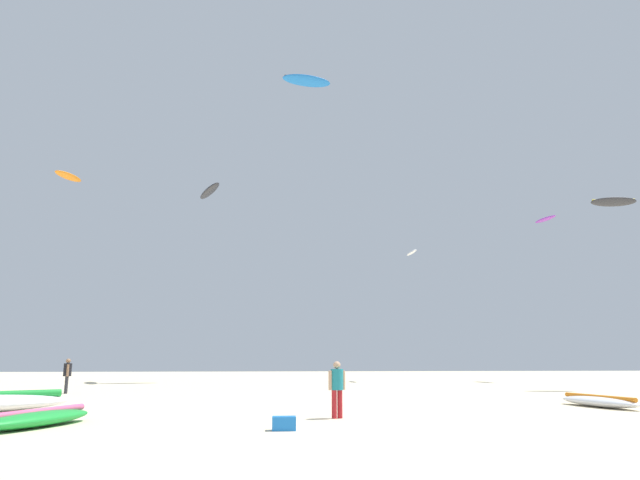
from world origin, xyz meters
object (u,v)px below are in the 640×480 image
object	(u,v)px
kite_aloft_4	(68,176)
kite_aloft_6	(210,191)
person_foreground	(337,385)
kite_grounded_mid	(599,401)
kite_aloft_2	(307,81)
kite_aloft_5	(613,202)
kite_aloft_0	(545,219)
person_midground	(67,373)
kite_aloft_1	(412,253)
cooler_box	(284,423)
kite_grounded_near	(34,419)

from	to	relation	value
kite_aloft_4	kite_aloft_6	distance (m)	11.60
person_foreground	kite_grounded_mid	xyz separation A→B (m)	(9.45, 2.91, -0.73)
kite_grounded_mid	kite_aloft_6	bearing A→B (deg)	126.14
kite_aloft_2	kite_aloft_4	xyz separation A→B (m)	(-18.65, 1.63, -8.10)
kite_aloft_5	kite_aloft_0	bearing A→B (deg)	82.92
kite_grounded_mid	kite_aloft_0	size ratio (longest dim) A/B	1.42
person_foreground	kite_aloft_2	world-z (taller)	kite_aloft_2
kite_aloft_2	kite_aloft_4	size ratio (longest dim) A/B	1.41
person_midground	kite_aloft_5	bearing A→B (deg)	161.53
kite_aloft_1	kite_aloft_6	bearing A→B (deg)	179.51
kite_aloft_2	kite_aloft_5	world-z (taller)	kite_aloft_2
cooler_box	kite_aloft_0	bearing A→B (deg)	52.60
cooler_box	kite_aloft_5	distance (m)	26.83
kite_aloft_2	kite_aloft_6	bearing A→B (deg)	-175.93
person_foreground	cooler_box	xyz separation A→B (m)	(-1.55, -2.56, -0.76)
person_foreground	cooler_box	world-z (taller)	person_foreground
kite_grounded_near	kite_aloft_5	size ratio (longest dim) A/B	1.45
kite_aloft_0	kite_aloft_2	size ratio (longest dim) A/B	0.60
person_foreground	person_midground	distance (m)	16.83
kite_aloft_1	kite_aloft_6	world-z (taller)	kite_aloft_6
kite_aloft_0	kite_aloft_5	size ratio (longest dim) A/B	0.94
kite_aloft_0	person_midground	bearing A→B (deg)	-158.58
person_foreground	kite_aloft_0	bearing A→B (deg)	122.48
kite_aloft_5	kite_aloft_6	distance (m)	27.37
person_foreground	kite_aloft_4	distance (m)	36.01
kite_aloft_1	kite_aloft_2	size ratio (longest dim) A/B	0.51
kite_aloft_4	kite_aloft_0	bearing A→B (deg)	-5.10
person_foreground	person_midground	bearing A→B (deg)	-155.69
kite_aloft_2	kite_aloft_5	size ratio (longest dim) A/B	1.58
kite_grounded_mid	kite_aloft_0	distance (m)	26.05
kite_aloft_1	kite_aloft_2	bearing A→B (deg)	175.34
person_foreground	kite_aloft_5	bearing A→B (deg)	107.73
person_midground	kite_grounded_mid	bearing A→B (deg)	135.63
kite_aloft_4	kite_aloft_5	size ratio (longest dim) A/B	1.12
kite_grounded_near	kite_aloft_1	xyz separation A→B (m)	(16.22, 26.66, 9.30)
kite_aloft_5	kite_aloft_6	size ratio (longest dim) A/B	0.59
kite_aloft_1	kite_grounded_mid	bearing A→B (deg)	-87.69
person_midground	kite_aloft_5	xyz separation A→B (m)	(29.15, 1.16, 9.49)
kite_aloft_4	kite_aloft_5	xyz separation A→B (m)	(35.64, -14.10, -5.20)
kite_aloft_6	person_midground	bearing A→B (deg)	-110.09
kite_aloft_4	kite_aloft_6	size ratio (longest dim) A/B	0.66
person_midground	kite_aloft_5	world-z (taller)	kite_aloft_5
kite_aloft_1	kite_aloft_4	size ratio (longest dim) A/B	0.72
kite_grounded_mid	cooler_box	xyz separation A→B (m)	(-11.00, -5.47, -0.04)
person_foreground	person_midground	size ratio (longest dim) A/B	0.97
cooler_box	kite_aloft_1	size ratio (longest dim) A/B	0.26
kite_grounded_near	kite_aloft_1	world-z (taller)	kite_aloft_1
person_foreground	kite_grounded_mid	size ratio (longest dim) A/B	0.45
kite_aloft_4	kite_aloft_6	xyz separation A→B (m)	(11.28, -2.16, -1.58)
kite_grounded_near	kite_grounded_mid	bearing A→B (deg)	14.59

